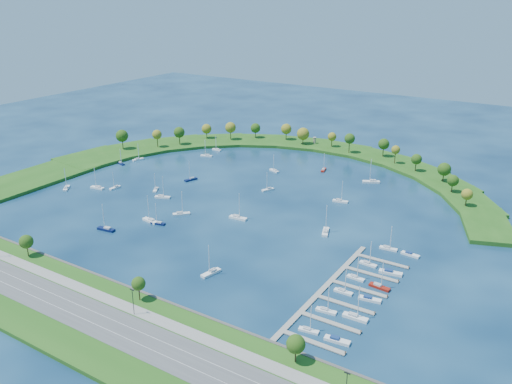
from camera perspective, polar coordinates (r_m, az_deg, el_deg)
The scene contains 40 objects.
ground at distance 293.80m, azimuth -1.35°, elevation -0.84°, with size 700.00×700.00×0.00m, color #061E3C.
south_shoreline at distance 213.06m, azimuth -20.27°, elevation -10.94°, with size 420.00×43.10×11.60m.
breakwater at distance 356.06m, azimuth -3.24°, elevation 3.24°, with size 286.74×247.64×2.00m.
breakwater_trees at distance 373.67m, azimuth 2.91°, elevation 5.60°, with size 238.27×92.66×14.00m.
harbor_tower at distance 397.02m, azimuth 6.29°, elevation 5.53°, with size 2.60×2.60×4.69m.
dock_system at distance 209.04m, azimuth 9.15°, elevation -10.64°, with size 24.28×82.00×1.60m.
moored_boat_0 at distance 370.90m, azimuth -12.52°, elevation 3.48°, with size 4.48×8.23×11.66m.
moored_boat_1 at distance 293.76m, azimuth 9.01°, elevation -0.91°, with size 8.70×3.92×12.36m.
moored_boat_2 at distance 266.69m, azimuth -15.75°, elevation -3.79°, with size 9.46×3.78×13.51m.
moored_boat_3 at distance 267.67m, azimuth -10.45°, elevation -3.24°, with size 7.69×3.68×10.89m.
moored_boat_4 at distance 300.36m, azimuth -9.99°, elevation -0.48°, with size 8.93×5.67×12.75m.
moored_boat_5 at distance 269.25m, azimuth -1.94°, elevation -2.72°, with size 9.66×3.49×13.91m.
moored_boat_6 at distance 307.20m, azimuth 1.29°, elevation 0.33°, with size 5.23×7.59×10.96m.
moored_boat_7 at distance 219.91m, azimuth -4.82°, elevation -8.54°, with size 4.43×9.47×13.43m.
moored_boat_8 at distance 323.22m, azimuth -16.63°, elevation 0.50°, with size 8.94×3.68×12.76m.
moored_boat_9 at distance 343.54m, azimuth 7.25°, elevation 2.42°, with size 3.81×7.94×11.26m.
moored_boat_10 at distance 328.14m, azimuth -19.65°, elevation 0.45°, with size 7.22×8.25×12.66m.
moored_boat_11 at distance 276.49m, azimuth -8.01°, elevation -2.27°, with size 7.93×8.00×12.94m.
moored_boat_12 at distance 385.59m, azimuth -4.23°, elevation 4.59°, with size 7.46×2.66×10.75m.
moored_boat_13 at distance 320.84m, azimuth -14.86°, elevation 0.52°, with size 2.54×7.30×10.54m.
moored_boat_14 at distance 339.59m, azimuth 1.96°, elevation 2.36°, with size 7.82×4.69×11.11m.
moored_boat_15 at distance 255.96m, azimuth 7.46°, elevation -4.20°, with size 5.80×9.92×14.08m.
moored_boat_16 at distance 325.88m, azimuth -6.99°, elevation 1.41°, with size 4.79×8.59×12.17m.
moored_boat_17 at distance 364.82m, azimuth -14.27°, elevation 3.03°, with size 7.58×4.31×10.74m.
moored_boat_18 at distance 326.54m, azimuth 12.24°, elevation 1.13°, with size 10.29×7.17×14.88m.
moored_boat_19 at distance 371.61m, azimuth -5.33°, elevation 3.93°, with size 8.43×4.77×11.95m.
moored_boat_20 at distance 271.11m, azimuth -11.26°, elevation -2.96°, with size 9.59×3.90×13.69m.
moored_boat_21 at distance 312.33m, azimuth -10.69°, elevation 0.31°, with size 5.43×7.24×10.61m.
docked_boat_0 at distance 187.05m, azimuth 5.65°, elevation -14.45°, with size 7.28×3.03×10.38m.
docked_boat_1 at distance 183.78m, azimuth 8.66°, elevation -15.41°, with size 8.91×3.32×1.78m.
docked_boat_2 at distance 197.47m, azimuth 7.51°, elevation -12.42°, with size 7.83×2.93×11.25m.
docked_boat_3 at distance 195.51m, azimuth 10.58°, elevation -12.97°, with size 9.19×2.84×13.40m.
docked_boat_4 at distance 209.49m, azimuth 9.33°, elevation -10.41°, with size 7.38×2.08×10.84m.
docked_boat_5 at distance 206.83m, azimuth 12.06°, elevation -11.14°, with size 8.80×3.72×1.74m.
docked_boat_6 at distance 219.44m, azimuth 10.63°, elevation -8.95°, with size 7.46×2.53×10.80m.
docked_boat_7 at distance 215.20m, azimuth 13.08°, elevation -9.78°, with size 8.58×3.23×12.31m.
docked_boat_8 at distance 230.73m, azimuth 11.92°, elevation -7.47°, with size 7.75×2.78×11.17m.
docked_boat_9 at distance 226.14m, azimuth 14.20°, elevation -8.35°, with size 9.68×4.02×1.92m.
docked_boat_10 at distance 245.68m, azimuth 13.99°, elevation -5.82°, with size 8.02×2.90×11.55m.
docked_boat_11 at distance 243.05m, azimuth 16.18°, elevation -6.43°, with size 8.27×3.07×1.65m.
Camera 1 is at (151.47, -227.04, 108.75)m, focal length 37.35 mm.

